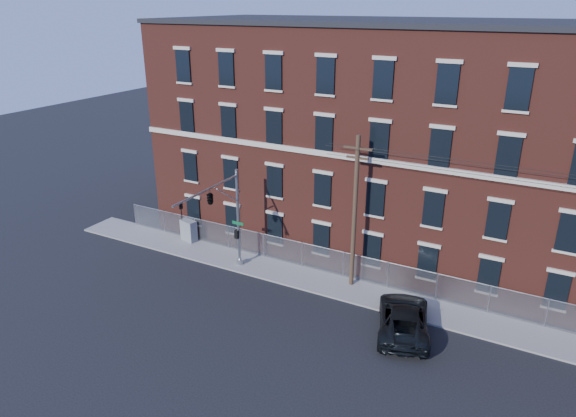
% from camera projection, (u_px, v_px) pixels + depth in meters
% --- Properties ---
extents(ground, '(140.00, 140.00, 0.00)m').
position_uv_depth(ground, '(284.00, 320.00, 30.68)').
color(ground, black).
rests_on(ground, ground).
extents(sidewalk, '(65.00, 3.00, 0.12)m').
position_uv_depth(sidewalk, '(512.00, 332.00, 29.47)').
color(sidewalk, gray).
rests_on(sidewalk, ground).
extents(mill_building, '(55.30, 14.32, 16.30)m').
position_uv_depth(mill_building, '(548.00, 155.00, 33.80)').
color(mill_building, maroon).
rests_on(mill_building, ground).
extents(chain_link_fence, '(59.06, 0.06, 1.85)m').
position_uv_depth(chain_link_fence, '(517.00, 305.00, 30.17)').
color(chain_link_fence, '#A5A8AD').
rests_on(chain_link_fence, ground).
extents(traffic_signal_mast, '(0.90, 6.75, 7.00)m').
position_uv_depth(traffic_signal_mast, '(217.00, 205.00, 33.12)').
color(traffic_signal_mast, '#9EA0A5').
rests_on(traffic_signal_mast, ground).
extents(utility_pole_near, '(1.80, 0.28, 10.00)m').
position_uv_depth(utility_pole_near, '(355.00, 210.00, 32.42)').
color(utility_pole_near, '#493624').
rests_on(utility_pole_near, ground).
extents(pickup_truck, '(4.35, 6.47, 1.65)m').
position_uv_depth(pickup_truck, '(404.00, 318.00, 29.35)').
color(pickup_truck, black).
rests_on(pickup_truck, ground).
extents(utility_cabinet, '(1.44, 0.95, 1.65)m').
position_uv_depth(utility_cabinet, '(189.00, 230.00, 40.35)').
color(utility_cabinet, gray).
rests_on(utility_cabinet, sidewalk).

